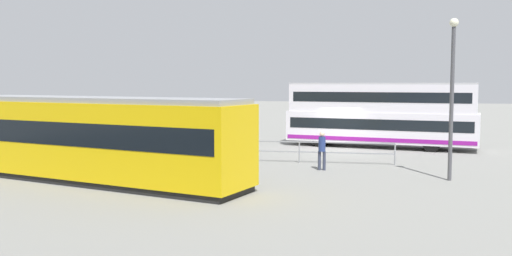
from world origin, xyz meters
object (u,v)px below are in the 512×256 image
tram_yellow (95,138)px  street_lamp (452,86)px  pedestrian_near_railing (246,141)px  info_sign (212,130)px  pedestrian_crossing (322,148)px  double_decker_bus (380,115)px

tram_yellow → street_lamp: bearing=-161.5°
tram_yellow → street_lamp: 14.59m
tram_yellow → pedestrian_near_railing: size_ratio=8.52×
tram_yellow → info_sign: 7.05m
street_lamp → pedestrian_near_railing: bearing=-19.1°
tram_yellow → pedestrian_crossing: bearing=-145.6°
tram_yellow → info_sign: tram_yellow is taller
tram_yellow → pedestrian_crossing: tram_yellow is taller
double_decker_bus → tram_yellow: bearing=56.9°
info_sign → double_decker_bus: bearing=-130.9°
tram_yellow → info_sign: size_ratio=5.91×
pedestrian_crossing → street_lamp: (-5.49, 1.03, 2.84)m
double_decker_bus → pedestrian_near_railing: 9.71m
pedestrian_crossing → info_sign: (5.78, -1.00, 0.59)m
pedestrian_crossing → street_lamp: size_ratio=0.27×
double_decker_bus → pedestrian_crossing: (1.81, 9.75, -1.01)m
street_lamp → double_decker_bus: bearing=-71.1°
pedestrian_near_railing → info_sign: (1.33, 1.41, 0.69)m
double_decker_bus → street_lamp: size_ratio=1.76×
pedestrian_crossing → info_sign: info_sign is taller
pedestrian_crossing → info_sign: bearing=-9.8°
double_decker_bus → pedestrian_crossing: double_decker_bus is taller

